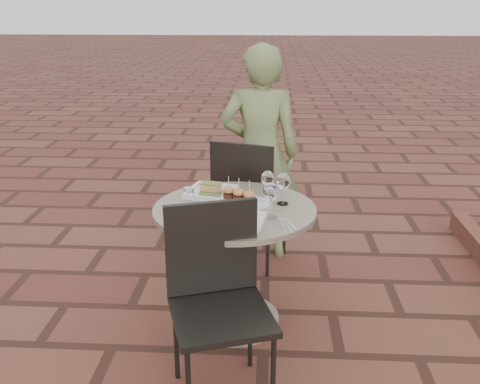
# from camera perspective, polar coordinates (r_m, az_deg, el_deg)

# --- Properties ---
(ground) EXTENTS (60.00, 60.00, 0.00)m
(ground) POSITION_cam_1_polar(r_m,az_deg,el_deg) (3.03, 2.47, -16.77)
(ground) COLOR #582F22
(ground) RESTS_ON ground
(cafe_table) EXTENTS (0.90, 0.90, 0.73)m
(cafe_table) POSITION_cam_1_polar(r_m,az_deg,el_deg) (3.04, -0.57, -5.97)
(cafe_table) COLOR gray
(cafe_table) RESTS_ON ground
(chair_far) EXTENTS (0.56, 0.56, 0.93)m
(chair_far) POSITION_cam_1_polar(r_m,az_deg,el_deg) (3.68, 0.76, -0.20)
(chair_far) COLOR black
(chair_far) RESTS_ON ground
(chair_near) EXTENTS (0.55, 0.55, 0.93)m
(chair_near) POSITION_cam_1_polar(r_m,az_deg,el_deg) (2.52, -2.49, -10.00)
(chair_near) COLOR black
(chair_near) RESTS_ON ground
(diner) EXTENTS (0.57, 0.37, 1.55)m
(diner) POSITION_cam_1_polar(r_m,az_deg,el_deg) (3.83, 2.11, 4.08)
(diner) COLOR #5C6739
(diner) RESTS_ON ground
(plate_salmon) EXTENTS (0.32, 0.32, 0.07)m
(plate_salmon) POSITION_cam_1_polar(r_m,az_deg,el_deg) (3.14, -3.09, 0.09)
(plate_salmon) COLOR white
(plate_salmon) RESTS_ON cafe_table
(plate_sliders) EXTENTS (0.35, 0.35, 0.17)m
(plate_sliders) POSITION_cam_1_polar(r_m,az_deg,el_deg) (2.93, -0.13, -0.96)
(plate_sliders) COLOR white
(plate_sliders) RESTS_ON cafe_table
(plate_tuna) EXTENTS (0.27, 0.27, 0.03)m
(plate_tuna) POSITION_cam_1_polar(r_m,az_deg,el_deg) (2.73, 0.10, -3.01)
(plate_tuna) COLOR white
(plate_tuna) RESTS_ON cafe_table
(wine_glass_right) EXTENTS (0.08, 0.08, 0.19)m
(wine_glass_right) POSITION_cam_1_polar(r_m,az_deg,el_deg) (2.76, 3.27, -0.11)
(wine_glass_right) COLOR white
(wine_glass_right) RESTS_ON cafe_table
(wine_glass_mid) EXTENTS (0.07, 0.07, 0.17)m
(wine_glass_mid) POSITION_cam_1_polar(r_m,az_deg,el_deg) (3.03, 2.95, 1.38)
(wine_glass_mid) COLOR white
(wine_glass_mid) RESTS_ON cafe_table
(wine_glass_far) EXTENTS (0.08, 0.08, 0.18)m
(wine_glass_far) POSITION_cam_1_polar(r_m,az_deg,el_deg) (2.96, 4.64, 1.08)
(wine_glass_far) COLOR white
(wine_glass_far) RESTS_ON cafe_table
(steel_ramekin) EXTENTS (0.08, 0.08, 0.05)m
(steel_ramekin) POSITION_cam_1_polar(r_m,az_deg,el_deg) (3.13, -5.48, 0.03)
(steel_ramekin) COLOR silver
(steel_ramekin) RESTS_ON cafe_table
(cutlery_set) EXTENTS (0.12, 0.19, 0.00)m
(cutlery_set) POSITION_cam_1_polar(r_m,az_deg,el_deg) (2.72, 5.03, -3.49)
(cutlery_set) COLOR silver
(cutlery_set) RESTS_ON cafe_table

